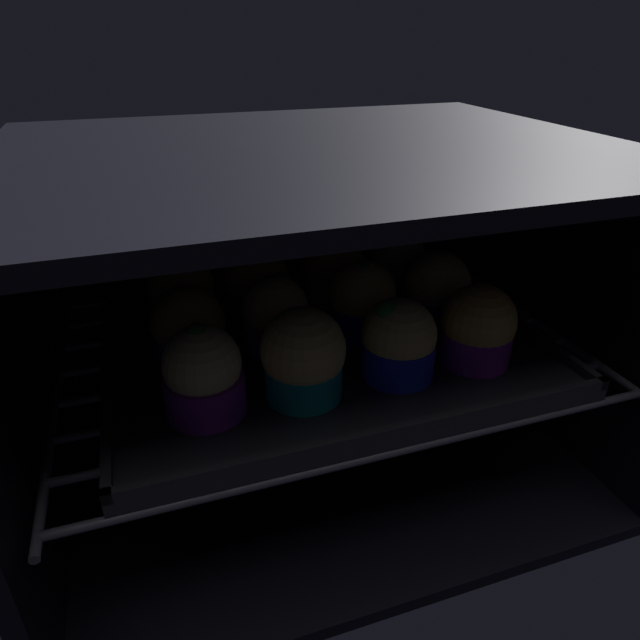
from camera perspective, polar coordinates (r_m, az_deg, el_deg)
oven_cavity at (r=64.69cm, az=-1.57°, el=1.87°), size 59.00×47.00×37.00cm
oven_rack at (r=62.75cm, az=-0.38°, el=-2.54°), size 54.80×42.00×0.80cm
baking_tray at (r=61.15cm, az=0.00°, el=-2.26°), size 44.87×35.77×2.20cm
muffin_row0_col0 at (r=48.94cm, az=-11.86°, el=-5.44°), size 7.07×7.07×8.68cm
muffin_row0_col1 at (r=49.92cm, az=-1.73°, el=-3.83°), size 7.72×7.72×8.65cm
muffin_row0_col2 at (r=53.50cm, az=8.02°, el=-2.26°), size 7.11×7.11×8.26cm
muffin_row0_col3 at (r=57.27cm, az=15.80°, el=-0.77°), size 7.38×7.38×8.24cm
muffin_row1_col0 at (r=56.94cm, az=-13.27°, el=-0.91°), size 7.31×7.31×7.90cm
muffin_row1_col1 at (r=57.76cm, az=-4.54°, el=0.37°), size 7.07×7.07×8.02cm
muffin_row1_col2 at (r=60.27cm, az=4.35°, el=1.92°), size 7.21×7.21×8.50cm
muffin_row1_col3 at (r=64.53cm, az=11.81°, el=3.04°), size 7.50×7.50×8.20cm
muffin_row2_col0 at (r=64.93cm, az=-13.91°, el=2.76°), size 7.42×7.42×7.95cm
muffin_row2_col1 at (r=65.85cm, az=-6.56°, el=3.87°), size 7.58×7.58×8.08cm
muffin_row2_col2 at (r=68.35cm, az=1.38°, el=5.14°), size 7.60×7.60×8.34cm
muffin_row2_col3 at (r=71.87cm, az=7.92°, el=5.80°), size 7.07×7.07×7.73cm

